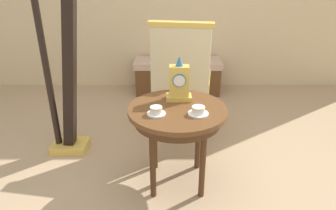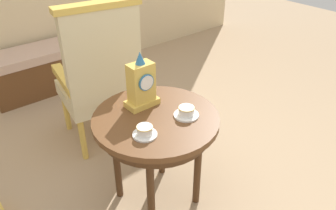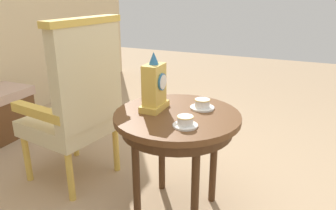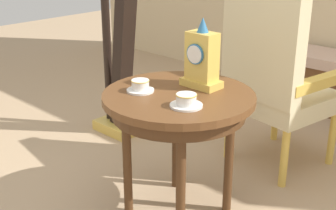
% 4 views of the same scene
% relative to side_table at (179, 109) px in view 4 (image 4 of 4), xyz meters
% --- Properties ---
extents(ground_plane, '(10.00, 10.00, 0.00)m').
position_rel_side_table_xyz_m(ground_plane, '(-0.07, -0.06, -0.56)').
color(ground_plane, tan).
extents(side_table, '(0.72, 0.72, 0.64)m').
position_rel_side_table_xyz_m(side_table, '(0.00, 0.00, 0.00)').
color(side_table, brown).
rests_on(side_table, ground).
extents(teacup_left, '(0.13, 0.13, 0.06)m').
position_rel_side_table_xyz_m(teacup_left, '(-0.15, -0.10, 0.10)').
color(teacup_left, white).
rests_on(teacup_left, side_table).
extents(teacup_right, '(0.14, 0.14, 0.06)m').
position_rel_side_table_xyz_m(teacup_right, '(0.14, -0.10, 0.10)').
color(teacup_right, white).
rests_on(teacup_right, side_table).
extents(mantel_clock, '(0.19, 0.11, 0.34)m').
position_rel_side_table_xyz_m(mantel_clock, '(0.01, 0.15, 0.21)').
color(mantel_clock, gold).
rests_on(mantel_clock, side_table).
extents(armchair, '(0.62, 0.61, 1.14)m').
position_rel_side_table_xyz_m(armchair, '(0.06, 0.74, 0.03)').
color(armchair, beige).
rests_on(armchair, ground).
extents(harp, '(0.40, 0.24, 1.83)m').
position_rel_side_table_xyz_m(harp, '(-0.95, 0.46, 0.18)').
color(harp, gold).
rests_on(harp, ground).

